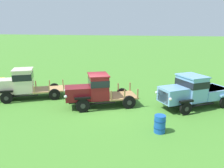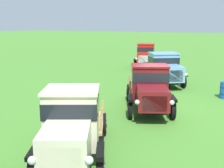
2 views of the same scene
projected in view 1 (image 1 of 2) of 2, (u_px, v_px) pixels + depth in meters
name	position (u px, v px, depth m)	size (l,w,h in m)	color
ground_plane	(101.00, 109.00, 14.08)	(240.00, 240.00, 0.00)	#47842D
vintage_truck_second_in_line	(22.00, 83.00, 15.87)	(5.11, 3.71, 2.24)	black
vintage_truck_midrow_center	(95.00, 90.00, 14.35)	(4.99, 3.57, 2.19)	black
vintage_truck_far_side	(193.00, 91.00, 14.27)	(5.02, 4.27, 2.16)	black
oil_drum_beside_row	(160.00, 124.00, 10.91)	(0.59, 0.59, 0.92)	#1951B2
oil_drum_near_fence	(2.00, 83.00, 19.00)	(0.65, 0.65, 0.86)	gold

